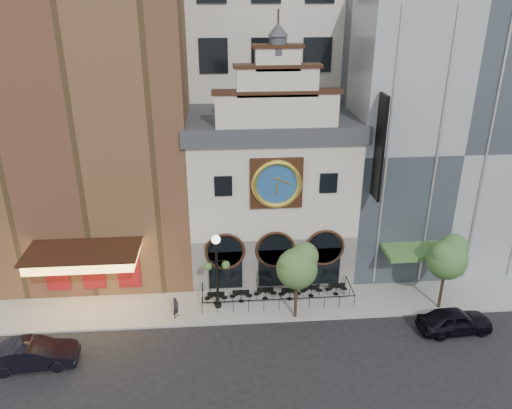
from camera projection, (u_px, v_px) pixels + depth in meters
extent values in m
plane|color=black|center=(281.00, 322.00, 33.58)|extent=(120.00, 120.00, 0.00)
cube|color=gray|center=(277.00, 300.00, 35.84)|extent=(44.00, 5.00, 0.15)
cube|color=#605E5B|center=(269.00, 240.00, 40.05)|extent=(12.00, 8.00, 4.00)
cube|color=beige|center=(270.00, 175.00, 37.88)|extent=(12.00, 8.00, 7.00)
cube|color=#2D3035|center=(271.00, 122.00, 36.26)|extent=(12.60, 8.60, 1.20)
cube|color=black|center=(276.00, 183.00, 33.79)|extent=(3.60, 0.25, 3.60)
cylinder|color=navy|center=(277.00, 184.00, 33.66)|extent=(3.10, 0.12, 3.10)
torus|color=gold|center=(277.00, 184.00, 33.59)|extent=(3.46, 0.36, 3.46)
cylinder|color=#2D3035|center=(278.00, 45.00, 30.71)|extent=(1.10, 1.10, 1.10)
cone|color=#2D3035|center=(278.00, 29.00, 30.33)|extent=(1.30, 1.30, 0.80)
cube|color=brown|center=(93.00, 107.00, 36.79)|extent=(14.00, 12.00, 25.00)
cube|color=#FFBF59|center=(83.00, 257.00, 33.02)|extent=(7.00, 3.40, 0.70)
cube|color=black|center=(83.00, 251.00, 32.84)|extent=(7.40, 3.80, 0.15)
cube|color=maroon|center=(93.00, 272.00, 35.40)|extent=(5.60, 0.15, 2.60)
cube|color=gray|center=(430.00, 133.00, 39.67)|extent=(14.00, 12.00, 20.00)
cube|color=#487736|center=(416.00, 252.00, 35.51)|extent=(4.50, 2.40, 0.35)
cube|color=black|center=(379.00, 148.00, 32.40)|extent=(0.18, 1.60, 7.00)
cylinder|color=black|center=(216.00, 294.00, 35.09)|extent=(0.68, 0.68, 0.03)
cylinder|color=black|center=(216.00, 299.00, 35.24)|extent=(0.06, 0.06, 0.72)
cylinder|color=black|center=(241.00, 292.00, 35.31)|extent=(0.68, 0.68, 0.03)
cylinder|color=black|center=(241.00, 297.00, 35.46)|extent=(0.06, 0.06, 0.72)
cylinder|color=black|center=(265.00, 290.00, 35.61)|extent=(0.68, 0.68, 0.03)
cylinder|color=black|center=(265.00, 294.00, 35.75)|extent=(0.06, 0.06, 0.72)
cylinder|color=black|center=(290.00, 290.00, 35.56)|extent=(0.68, 0.68, 0.03)
cylinder|color=black|center=(290.00, 295.00, 35.71)|extent=(0.06, 0.06, 0.72)
cylinder|color=black|center=(311.00, 287.00, 35.94)|extent=(0.68, 0.68, 0.03)
cylinder|color=black|center=(311.00, 292.00, 36.08)|extent=(0.06, 0.06, 0.72)
cylinder|color=black|center=(336.00, 286.00, 36.14)|extent=(0.68, 0.68, 0.03)
cylinder|color=black|center=(336.00, 290.00, 36.28)|extent=(0.06, 0.06, 0.72)
imported|color=black|center=(455.00, 321.00, 32.42)|extent=(4.94, 2.28, 1.64)
imported|color=black|center=(33.00, 354.00, 29.40)|extent=(5.19, 2.14, 1.67)
imported|color=black|center=(176.00, 307.00, 33.62)|extent=(0.59, 0.66, 1.51)
cylinder|color=black|center=(217.00, 275.00, 33.98)|extent=(0.18, 0.18, 5.10)
cylinder|color=black|center=(218.00, 305.00, 34.93)|extent=(0.45, 0.45, 0.31)
sphere|color=white|center=(216.00, 239.00, 32.89)|extent=(0.61, 0.61, 0.61)
sphere|color=#356127|center=(208.00, 266.00, 33.58)|extent=(0.57, 0.57, 0.57)
sphere|color=#356127|center=(226.00, 265.00, 33.77)|extent=(0.57, 0.57, 0.57)
cylinder|color=#382619|center=(296.00, 298.00, 33.38)|extent=(0.21, 0.21, 2.91)
sphere|color=#385D25|center=(297.00, 269.00, 32.48)|extent=(2.70, 2.70, 2.70)
sphere|color=#385D25|center=(304.00, 256.00, 32.51)|extent=(1.87, 1.87, 1.87)
sphere|color=#385D25|center=(291.00, 264.00, 32.05)|extent=(1.66, 1.66, 1.66)
cylinder|color=#382619|center=(442.00, 289.00, 34.42)|extent=(0.21, 0.21, 2.94)
sphere|color=#315D24|center=(447.00, 260.00, 33.51)|extent=(2.73, 2.73, 2.73)
sphere|color=#315D24|center=(454.00, 247.00, 33.54)|extent=(1.89, 1.89, 1.89)
sphere|color=#315D24|center=(443.00, 254.00, 33.07)|extent=(1.68, 1.68, 1.68)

